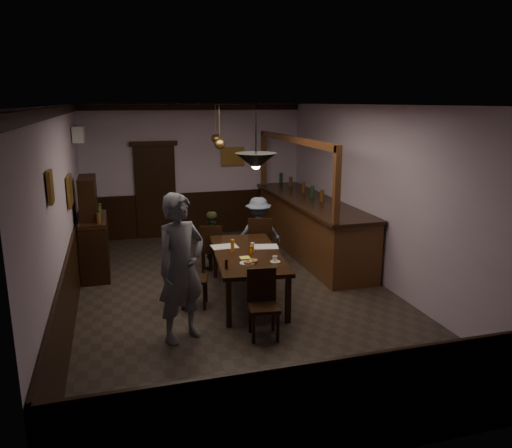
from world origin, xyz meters
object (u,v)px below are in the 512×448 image
object	(u,v)px
person_seated_left	(211,240)
bar_counter	(310,225)
coffee_cup	(275,258)
pendant_iron	(256,161)
chair_side	(189,274)
chair_near	(263,300)
person_seated_right	(258,232)
chair_far_right	(260,241)
sideboard	(93,236)
pendant_brass_far	(216,139)
soda_can	(251,250)
pendant_brass_mid	(220,144)
dining_table	(247,256)
person_standing	(181,268)
chair_far_left	(211,247)

from	to	relation	value
person_seated_left	bar_counter	distance (m)	2.15
person_seated_left	coffee_cup	world-z (taller)	person_seated_left
pendant_iron	chair_side	bearing A→B (deg)	140.27
chair_near	person_seated_right	distance (m)	2.92
chair_far_right	person_seated_left	distance (m)	0.93
sideboard	pendant_brass_far	world-z (taller)	pendant_brass_far
coffee_cup	soda_can	size ratio (longest dim) A/B	0.67
person_seated_right	pendant_brass_mid	xyz separation A→B (m)	(-0.66, 0.25, 1.64)
dining_table	pendant_brass_far	bearing A→B (deg)	87.05
pendant_brass_mid	chair_far_right	bearing A→B (deg)	-40.50
chair_near	person_seated_right	world-z (taller)	person_seated_right
person_standing	pendant_brass_far	bearing A→B (deg)	43.12
pendant_brass_far	bar_counter	bearing A→B (deg)	-32.99
person_seated_right	chair_far_left	bearing A→B (deg)	15.33
chair_side	pendant_iron	xyz separation A→B (m)	(0.85, -0.71, 1.76)
person_standing	pendant_brass_far	distance (m)	4.57
chair_side	person_standing	xyz separation A→B (m)	(-0.24, -1.04, 0.47)
pendant_iron	chair_near	bearing A→B (deg)	-96.15
sideboard	bar_counter	distance (m)	4.21
person_standing	pendant_brass_far	xyz separation A→B (m)	(1.34, 4.16, 1.32)
pendant_iron	sideboard	bearing A→B (deg)	130.36
chair_near	sideboard	distance (m)	3.89
chair_near	coffee_cup	world-z (taller)	chair_near
person_seated_left	bar_counter	xyz separation A→B (m)	(2.13, 0.35, 0.06)
chair_far_right	pendant_brass_far	xyz separation A→B (m)	(-0.41, 1.82, 1.74)
dining_table	chair_near	bearing A→B (deg)	-96.24
dining_table	pendant_iron	distance (m)	1.78
chair_far_right	pendant_brass_mid	bearing A→B (deg)	-23.59
dining_table	chair_side	world-z (taller)	chair_side
dining_table	coffee_cup	size ratio (longest dim) A/B	28.71
person_seated_right	pendant_brass_mid	size ratio (longest dim) A/B	1.64
person_standing	coffee_cup	size ratio (longest dim) A/B	24.40
dining_table	coffee_cup	xyz separation A→B (m)	(0.28, -0.55, 0.11)
coffee_cup	bar_counter	distance (m)	2.95
pendant_iron	person_standing	bearing A→B (deg)	-163.10
chair_near	pendant_iron	bearing A→B (deg)	91.16
chair_side	coffee_cup	bearing A→B (deg)	-96.02
person_seated_left	bar_counter	world-z (taller)	bar_counter
dining_table	bar_counter	size ratio (longest dim) A/B	0.54
bar_counter	person_standing	bearing A→B (deg)	-134.68
chair_far_left	pendant_brass_mid	xyz separation A→B (m)	(0.27, 0.42, 1.80)
coffee_cup	sideboard	xyz separation A→B (m)	(-2.63, 2.42, -0.09)
person_seated_right	pendant_iron	world-z (taller)	pendant_iron
bar_counter	chair_near	bearing A→B (deg)	-121.48
chair_near	pendant_iron	size ratio (longest dim) A/B	1.08
chair_near	person_standing	distance (m)	1.16
chair_far_left	dining_table	bearing A→B (deg)	117.45
dining_table	person_standing	xyz separation A→B (m)	(-1.18, -1.13, 0.29)
soda_can	person_standing	bearing A→B (deg)	-139.08
chair_far_right	pendant_brass_far	world-z (taller)	pendant_brass_far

